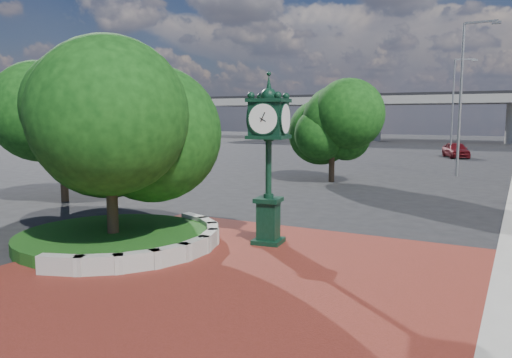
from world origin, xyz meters
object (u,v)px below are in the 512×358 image
(parked_car, at_px, (456,150))
(street_lamp_far, at_px, (455,100))
(post_clock, at_px, (269,153))
(street_lamp_near, at_px, (465,87))

(parked_car, distance_m, street_lamp_far, 4.86)
(post_clock, height_order, street_lamp_far, street_lamp_far)
(street_lamp_near, bearing_deg, street_lamp_far, 98.57)
(street_lamp_near, relative_size, street_lamp_far, 1.08)
(post_clock, height_order, parked_car, post_clock)
(post_clock, relative_size, street_lamp_near, 0.53)
(post_clock, distance_m, street_lamp_far, 38.34)
(post_clock, bearing_deg, street_lamp_far, 88.39)
(parked_car, bearing_deg, post_clock, -113.57)
(parked_car, xyz_separation_m, street_lamp_near, (2.16, -16.23, 5.26))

